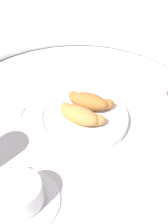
{
  "coord_description": "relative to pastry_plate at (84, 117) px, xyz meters",
  "views": [
    {
      "loc": [
        0.32,
        -0.33,
        0.45
      ],
      "look_at": [
        0.02,
        0.01,
        0.03
      ],
      "focal_mm": 39.26,
      "sensor_mm": 36.0,
      "label": 1
    }
  ],
  "objects": [
    {
      "name": "croissant_large",
      "position": [
        0.01,
        -0.02,
        0.03
      ],
      "size": [
        0.13,
        0.08,
        0.04
      ],
      "color": "#D6994C",
      "rests_on": "pastry_plate"
    },
    {
      "name": "pastry_plate",
      "position": [
        0.0,
        0.0,
        0.0
      ],
      "size": [
        0.23,
        0.23,
        0.02
      ],
      "color": "white",
      "rests_on": "ground_plane"
    },
    {
      "name": "coffee_cup_far",
      "position": [
        0.06,
        -0.24,
        0.01
      ],
      "size": [
        0.14,
        0.14,
        0.06
      ],
      "color": "white",
      "rests_on": "ground_plane"
    },
    {
      "name": "sugar_packet",
      "position": [
        -0.17,
        -0.1,
        -0.01
      ],
      "size": [
        0.06,
        0.05,
        0.01
      ],
      "primitive_type": "cube",
      "rotation": [
        0.0,
        0.0,
        0.49
      ],
      "color": "white",
      "rests_on": "ground_plane"
    },
    {
      "name": "croissant_small",
      "position": [
        -0.01,
        0.03,
        0.03
      ],
      "size": [
        0.13,
        0.09,
        0.04
      ],
      "color": "#BC7A38",
      "rests_on": "pastry_plate"
    },
    {
      "name": "ground_plane",
      "position": [
        -0.02,
        -0.01,
        -0.01
      ],
      "size": [
        2.2,
        2.2,
        0.0
      ],
      "primitive_type": "plane",
      "color": "silver"
    },
    {
      "name": "table_chrome_rim",
      "position": [
        -0.02,
        -0.01,
        -0.0
      ],
      "size": [
        0.81,
        0.81,
        0.02
      ],
      "primitive_type": "torus",
      "color": "silver",
      "rests_on": "ground_plane"
    }
  ]
}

